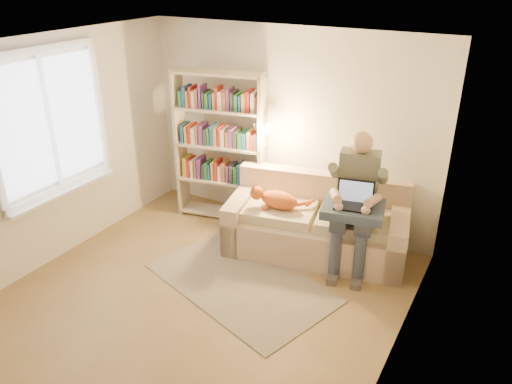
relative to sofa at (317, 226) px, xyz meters
The scene contains 13 objects.
floor 1.86m from the sofa, 111.85° to the right, with size 4.50×4.50×0.00m, color olive.
ceiling 2.92m from the sofa, 111.85° to the right, with size 4.00×4.50×0.02m, color white.
wall_left 3.32m from the sofa, 147.62° to the right, with size 0.02×4.50×2.60m, color silver.
wall_right 2.36m from the sofa, 52.23° to the right, with size 0.02×4.50×2.60m, color silver.
wall_back 1.31m from the sofa, 141.17° to the left, with size 4.00×0.02×2.60m, color silver.
window 3.20m from the sofa, 150.28° to the right, with size 0.12×1.52×1.69m.
sofa is the anchor object (origin of this frame).
person 0.74m from the sofa, ahead, with size 0.58×0.79×1.60m.
cat 0.65m from the sofa, 153.23° to the right, with size 0.69×0.35×0.26m.
blanket 0.76m from the sofa, 20.87° to the right, with size 0.67×0.55×0.10m, color #2B394C.
laptop 0.82m from the sofa, 19.87° to the right, with size 0.46×0.39×0.35m.
bookshelf 1.72m from the sofa, behind, with size 1.39×0.55×2.04m.
rug 1.20m from the sofa, 112.69° to the right, with size 2.07×1.23×0.01m, color gray.
Camera 1 is at (2.66, -3.33, 3.30)m, focal length 35.00 mm.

